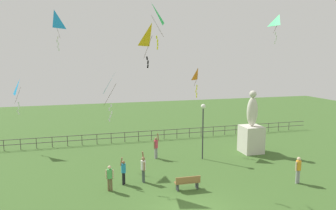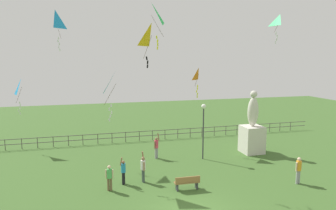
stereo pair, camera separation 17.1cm
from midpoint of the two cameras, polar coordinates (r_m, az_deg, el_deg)
statue_monument at (r=25.74m, az=15.26°, el=-5.01°), size 1.63×1.63×5.13m
lamppost at (r=23.02m, az=6.41°, el=-2.66°), size 0.36×0.36×4.28m
park_bench at (r=18.32m, az=3.42°, el=-14.34°), size 1.51×0.46×0.85m
person_0 at (r=20.60m, az=23.14°, el=-10.91°), size 0.49×0.31×1.68m
person_1 at (r=19.21m, az=-4.93°, el=-11.64°), size 0.30×0.50×1.92m
person_2 at (r=18.33m, az=-11.20°, el=-13.07°), size 0.46×0.28×1.53m
person_3 at (r=19.06m, az=-8.66°, el=-12.11°), size 0.37×0.42×1.78m
person_4 at (r=23.52m, az=-2.49°, el=-7.75°), size 0.50×0.38×1.96m
kite_0 at (r=25.39m, az=-20.79°, el=14.65°), size 1.03×1.09×3.08m
kite_1 at (r=27.97m, az=-26.21°, el=2.89°), size 0.93×1.06×2.99m
kite_2 at (r=18.46m, az=-10.05°, el=3.77°), size 1.20×1.00×2.99m
kite_3 at (r=23.98m, az=19.98°, el=14.45°), size 0.85×0.97×2.05m
kite_5 at (r=19.51m, az=-3.41°, el=16.42°), size 1.23×1.08×2.79m
kite_6 at (r=16.87m, az=-3.34°, el=12.79°), size 1.00×1.00×2.40m
kite_7 at (r=24.97m, az=5.47°, el=5.57°), size 0.84×0.81×2.48m
waterfront_railing at (r=28.54m, az=-5.86°, el=-5.61°), size 36.04×0.06×0.95m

